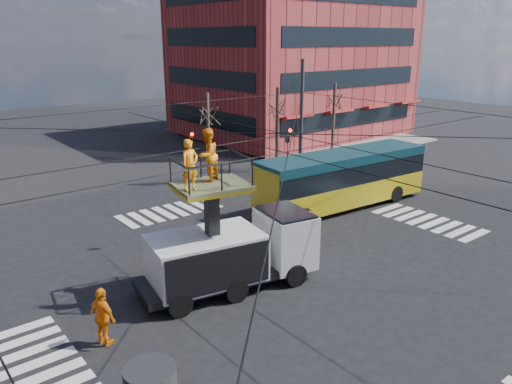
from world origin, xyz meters
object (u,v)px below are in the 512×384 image
at_px(traffic_cone, 169,382).
at_px(flagger, 307,228).
at_px(city_bus, 342,178).
at_px(utility_truck, 232,237).
at_px(worker_ground, 103,317).

bearing_deg(traffic_cone, flagger, 26.48).
bearing_deg(city_bus, utility_truck, -155.64).
bearing_deg(worker_ground, utility_truck, -98.80).
xyz_separation_m(traffic_cone, worker_ground, (-0.47, 3.32, 0.63)).
height_order(city_bus, flagger, city_bus).
relative_size(traffic_cone, flagger, 0.43).
distance_m(city_bus, traffic_cone, 17.57).
bearing_deg(worker_ground, city_bus, -89.88).
bearing_deg(city_bus, worker_ground, -160.00).
height_order(traffic_cone, flagger, flagger).
relative_size(utility_truck, worker_ground, 3.69).
xyz_separation_m(city_bus, traffic_cone, (-15.66, -7.84, -1.36)).
distance_m(worker_ground, flagger, 10.86).
distance_m(traffic_cone, flagger, 11.45).
relative_size(city_bus, traffic_cone, 15.35).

